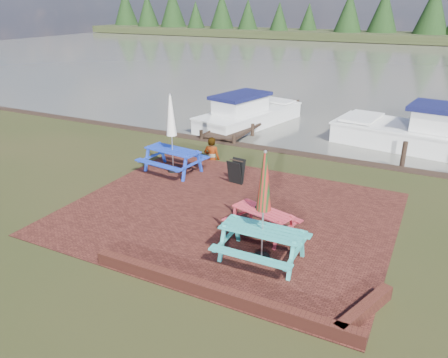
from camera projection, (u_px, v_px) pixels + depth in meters
ground at (211, 228)px, 11.70m from camera, size 120.00×120.00×0.00m
paving at (228, 213)px, 12.52m from camera, size 9.00×7.50×0.02m
brick_wall at (248, 297)px, 8.75m from camera, size 6.21×1.79×0.30m
water at (393, 64)px, 42.24m from camera, size 120.00×60.00×0.02m
far_treeline at (422, 18)px, 64.95m from camera, size 120.00×10.00×8.10m
picnic_table_teal at (263, 224)px, 9.93m from camera, size 1.95×1.73×2.68m
picnic_table_red at (263, 207)px, 11.12m from camera, size 1.92×1.80×2.21m
picnic_table_blue at (172, 146)px, 15.20m from camera, size 2.20×2.01×2.76m
chalkboard at (236, 171)px, 14.42m from camera, size 0.53×0.54×0.82m
jetty at (256, 117)px, 22.43m from camera, size 1.76×9.08×1.00m
boat_jetty at (248, 115)px, 21.87m from camera, size 3.61×6.69×1.84m
boat_near at (435, 136)px, 18.13m from camera, size 8.17×3.79×2.13m
person at (212, 138)px, 16.44m from camera, size 0.69×0.50×1.75m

